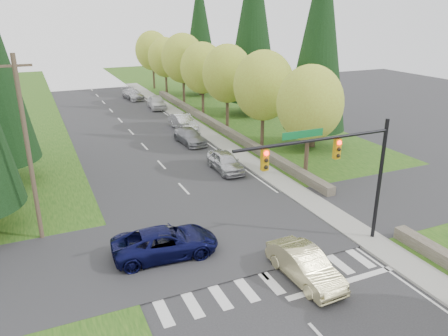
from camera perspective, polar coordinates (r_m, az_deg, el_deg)
ground at (r=19.01m, az=11.23°, el=-19.46°), size 120.00×120.00×0.00m
grass_east at (r=40.38m, az=10.24°, el=2.57°), size 14.00×110.00×0.06m
cross_street at (r=24.73m, az=0.51°, el=-8.88°), size 120.00×8.00×0.10m
sidewalk_east at (r=39.09m, az=1.15°, el=2.37°), size 1.80×80.00×0.13m
curb_east at (r=38.75m, az=0.01°, el=2.21°), size 0.20×80.00×0.13m
stone_wall_north at (r=46.70m, az=-1.16°, el=5.70°), size 0.70×40.00×0.70m
traffic_signal at (r=22.12m, az=14.76°, el=0.97°), size 8.70×0.37×6.80m
utility_pole at (r=24.62m, az=-24.21°, el=2.16°), size 1.60×0.24×10.00m
decid_tree_0 at (r=32.11m, az=11.17°, el=8.27°), size 4.80×4.80×8.37m
decid_tree_1 at (r=37.95m, az=5.20°, el=10.66°), size 5.20×5.20×8.80m
decid_tree_2 at (r=44.01m, az=0.45°, el=12.22°), size 5.00×5.00×8.82m
decid_tree_3 at (r=50.48m, az=-2.84°, el=12.91°), size 5.00×5.00×8.55m
decid_tree_4 at (r=57.00m, az=-5.41°, el=14.08°), size 5.40×5.40×9.18m
decid_tree_5 at (r=63.63m, az=-7.69°, el=14.14°), size 4.80×4.80×8.30m
decid_tree_6 at (r=70.32m, az=-9.34°, el=14.89°), size 5.20×5.20×8.86m
conifer_e_a at (r=39.20m, az=12.41°, el=16.47°), size 5.44×5.44×17.80m
conifer_e_b at (r=51.60m, az=3.83°, el=18.77°), size 6.12×6.12×19.80m
conifer_e_c at (r=63.99m, az=-3.17°, el=17.69°), size 5.10×5.10×16.80m
sedan_champagne at (r=21.13m, az=10.53°, el=-12.41°), size 1.77×4.60×1.49m
suv_navy at (r=22.81m, az=-7.66°, el=-9.60°), size 5.58×2.90×1.50m
parked_car_a at (r=34.04m, az=0.18°, el=0.85°), size 1.84×4.45×1.51m
parked_car_b at (r=41.26m, az=-4.49°, el=4.17°), size 2.19×4.82×1.37m
parked_car_c at (r=46.12m, az=-5.35°, el=6.00°), size 1.82×4.87×1.59m
parked_car_d at (r=56.62m, az=-8.78°, el=8.51°), size 2.31×4.88×1.61m
parked_car_e at (r=63.14m, az=-11.81°, el=9.42°), size 2.50×5.02×1.40m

